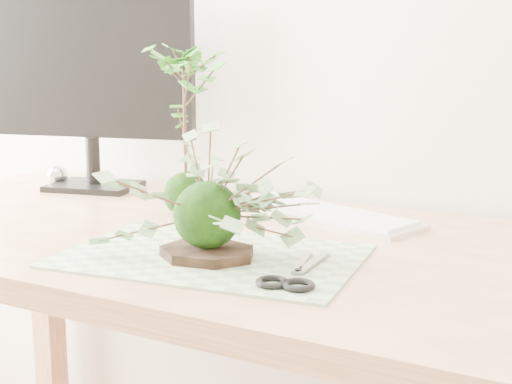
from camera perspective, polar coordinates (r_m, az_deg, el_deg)
desk at (r=1.24m, az=-1.86°, el=-7.46°), size 1.60×0.70×0.74m
cutting_mat at (r=1.09m, az=-3.55°, el=-5.14°), size 0.48×0.35×0.00m
stone_dish at (r=1.07m, az=-3.89°, el=-4.87°), size 0.17×0.17×0.01m
ivy_kokedama at (r=1.05m, az=-3.96°, el=0.68°), size 0.33×0.33×0.20m
maple_kokedama at (r=1.32m, az=-5.77°, el=8.63°), size 0.24×0.24×0.36m
keyboard at (r=1.36m, az=5.37°, el=-1.67°), size 0.42×0.24×0.02m
monitor at (r=1.64m, az=-12.99°, el=8.72°), size 0.48×0.18×0.43m
foil_ball at (r=1.72m, az=-15.62°, el=1.30°), size 0.05×0.05×0.05m
scissors at (r=0.96m, az=2.56°, el=-6.90°), size 0.09×0.19×0.01m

